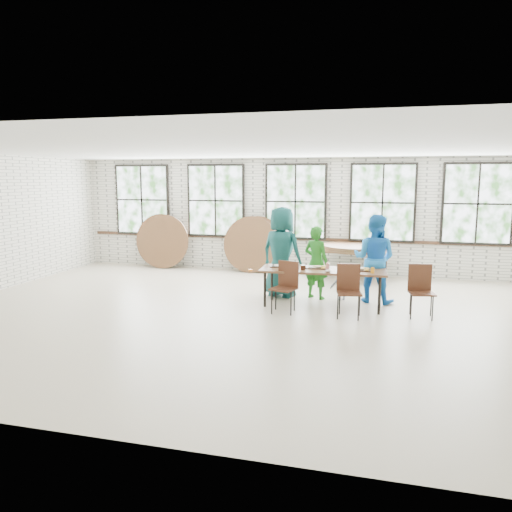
{
  "coord_description": "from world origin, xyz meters",
  "views": [
    {
      "loc": [
        2.34,
        -8.45,
        2.48
      ],
      "look_at": [
        0.0,
        0.4,
        1.05
      ],
      "focal_mm": 35.0,
      "sensor_mm": 36.0,
      "label": 1
    }
  ],
  "objects_px": {
    "chair_near_left": "(286,282)",
    "chair_near_right": "(349,286)",
    "dining_table": "(323,272)",
    "storage_table": "(353,252)"
  },
  "relations": [
    {
      "from": "chair_near_left",
      "to": "chair_near_right",
      "type": "distance_m",
      "value": 1.16
    },
    {
      "from": "dining_table",
      "to": "chair_near_right",
      "type": "distance_m",
      "value": 0.79
    },
    {
      "from": "dining_table",
      "to": "chair_near_left",
      "type": "distance_m",
      "value": 0.83
    },
    {
      "from": "chair_near_left",
      "to": "storage_table",
      "type": "relative_size",
      "value": 0.52
    },
    {
      "from": "chair_near_right",
      "to": "storage_table",
      "type": "distance_m",
      "value": 3.33
    },
    {
      "from": "chair_near_left",
      "to": "chair_near_right",
      "type": "height_order",
      "value": "same"
    },
    {
      "from": "dining_table",
      "to": "chair_near_right",
      "type": "relative_size",
      "value": 2.57
    },
    {
      "from": "chair_near_left",
      "to": "storage_table",
      "type": "distance_m",
      "value": 3.46
    },
    {
      "from": "chair_near_right",
      "to": "storage_table",
      "type": "bearing_deg",
      "value": 81.83
    },
    {
      "from": "dining_table",
      "to": "chair_near_left",
      "type": "xyz_separation_m",
      "value": [
        -0.62,
        -0.53,
        -0.13
      ]
    }
  ]
}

